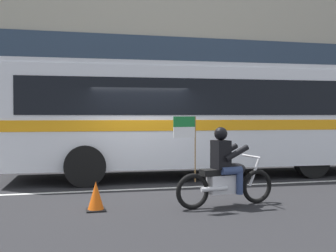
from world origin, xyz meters
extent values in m
plane|color=black|center=(0.00, 0.00, 0.00)|extent=(60.00, 60.00, 0.00)
cube|color=#B7B2A8|center=(0.00, 5.10, 0.07)|extent=(28.00, 3.80, 0.15)
cube|color=silver|center=(0.00, -0.60, 0.00)|extent=(26.60, 0.14, 0.01)
cube|color=gray|center=(0.00, 7.40, 6.42)|extent=(28.00, 0.80, 12.84)
cube|color=#233347|center=(0.00, 6.96, 4.49)|extent=(25.76, 0.10, 1.40)
cube|color=silver|center=(1.96, 1.20, 1.73)|extent=(10.97, 2.96, 2.70)
cube|color=black|center=(1.96, 1.20, 2.28)|extent=(10.10, 2.97, 0.96)
cube|color=orange|center=(1.96, 1.20, 1.53)|extent=(10.75, 2.98, 0.28)
cube|color=#BABCC3|center=(1.96, 1.20, 3.14)|extent=(10.74, 2.82, 0.16)
cylinder|color=black|center=(-1.41, 0.02, 0.52)|extent=(1.04, 0.30, 1.04)
cylinder|color=black|center=(4.95, 0.02, 0.52)|extent=(1.04, 0.30, 1.04)
torus|color=black|center=(1.94, -2.71, 0.34)|extent=(0.70, 0.19, 0.69)
torus|color=black|center=(0.50, -2.93, 0.34)|extent=(0.70, 0.19, 0.69)
cube|color=silver|center=(1.17, -2.82, 0.44)|extent=(0.67, 0.37, 0.36)
ellipsoid|color=black|center=(1.42, -2.79, 0.72)|extent=(0.52, 0.35, 0.24)
cube|color=black|center=(0.97, -2.85, 0.69)|extent=(0.59, 0.34, 0.12)
cylinder|color=silver|center=(1.88, -2.72, 0.65)|extent=(0.28, 0.10, 0.58)
cylinder|color=silver|center=(1.80, -2.73, 0.96)|extent=(0.13, 0.64, 0.04)
cylinder|color=silver|center=(0.90, -3.03, 0.39)|extent=(0.56, 0.17, 0.09)
cube|color=black|center=(1.10, -2.84, 1.02)|extent=(0.33, 0.40, 0.56)
sphere|color=black|center=(1.10, -2.84, 1.44)|extent=(0.26, 0.26, 0.26)
cylinder|color=navy|center=(1.21, -2.64, 0.72)|extent=(0.44, 0.21, 0.15)
cylinder|color=navy|center=(1.39, -2.61, 0.48)|extent=(0.13, 0.13, 0.46)
cylinder|color=navy|center=(1.27, -2.99, 0.72)|extent=(0.44, 0.21, 0.15)
cylinder|color=navy|center=(1.45, -2.97, 0.48)|extent=(0.13, 0.13, 0.46)
cylinder|color=black|center=(1.31, -2.60, 1.06)|extent=(0.53, 0.19, 0.32)
cylinder|color=black|center=(1.37, -3.00, 1.06)|extent=(0.53, 0.19, 0.32)
cylinder|color=olive|center=(0.55, -2.92, 1.15)|extent=(0.02, 0.02, 1.25)
cube|color=#197233|center=(0.33, -2.95, 1.68)|extent=(0.44, 0.09, 0.20)
cube|color=white|center=(0.33, -2.95, 1.47)|extent=(0.44, 0.09, 0.20)
cone|color=#EA590F|center=(-1.30, -2.60, 0.28)|extent=(0.32, 0.32, 0.55)
cube|color=black|center=(-1.30, -2.60, 0.01)|extent=(0.36, 0.36, 0.03)
camera|label=1|loc=(-1.76, -10.37, 1.80)|focal=43.85mm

